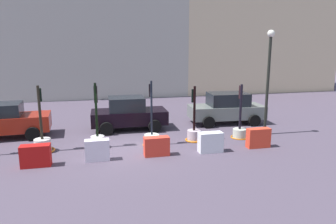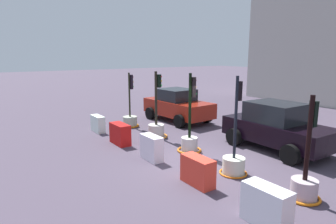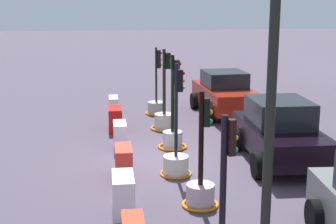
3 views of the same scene
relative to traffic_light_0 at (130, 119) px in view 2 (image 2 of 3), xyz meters
name	(u,v)px [view 2 (image 2 of 3)]	position (x,y,z in m)	size (l,w,h in m)	color
ground_plane	(202,163)	(5.97, -0.38, -0.38)	(120.00, 120.00, 0.00)	#4B4051
traffic_light_0	(130,119)	(0.00, 0.00, 0.00)	(0.90, 0.90, 2.74)	#ABB19F
traffic_light_1	(156,128)	(2.42, 0.04, 0.06)	(1.01, 1.01, 2.92)	beige
traffic_light_2	(190,139)	(4.77, 0.04, 0.12)	(0.93, 0.93, 2.97)	beige
traffic_light_3	(234,161)	(7.23, -0.20, 0.05)	(0.86, 0.86, 3.02)	silver
traffic_light_4	(305,182)	(9.38, 0.07, 0.09)	(0.85, 0.85, 2.69)	#BCA6B0
construction_barrier_0	(98,124)	(0.07, -1.75, 0.01)	(1.00, 0.37, 0.78)	white
construction_barrier_1	(120,134)	(2.44, -1.73, 0.05)	(1.09, 0.48, 0.85)	red
construction_barrier_2	(152,148)	(4.74, -1.63, 0.06)	(0.96, 0.40, 0.87)	white
construction_barrier_3	(198,171)	(7.18, -1.61, 0.03)	(1.06, 0.45, 0.81)	red
construction_barrier_4	(266,206)	(9.55, -1.70, 0.06)	(1.05, 0.48, 0.88)	white
car_red_compact	(178,105)	(0.32, 2.78, 0.49)	(4.22, 2.39, 1.76)	maroon
car_black_sedan	(277,127)	(6.50, 2.93, 0.52)	(4.14, 2.30, 1.83)	black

